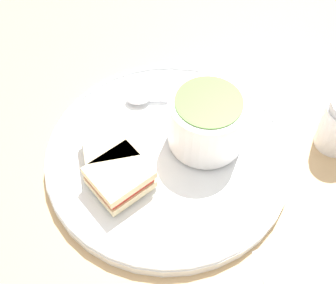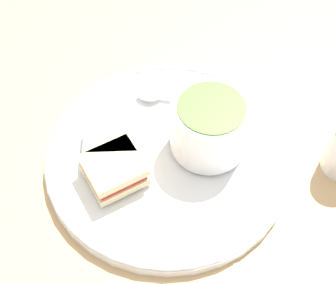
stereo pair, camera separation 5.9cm
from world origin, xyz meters
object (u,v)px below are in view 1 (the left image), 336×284
(soup_bowl, at_px, (207,121))
(spoon, at_px, (145,98))
(sandwich_half_near, at_px, (111,147))
(sandwich_half_far, at_px, (120,177))

(soup_bowl, xyz_separation_m, spoon, (0.03, -0.10, -0.03))
(spoon, xyz_separation_m, sandwich_half_near, (0.08, 0.06, 0.01))
(spoon, bearing_deg, soup_bowl, 140.46)
(soup_bowl, height_order, spoon, soup_bowl)
(sandwich_half_far, bearing_deg, spoon, -132.28)
(sandwich_half_far, bearing_deg, sandwich_half_near, -104.42)
(soup_bowl, distance_m, spoon, 0.11)
(sandwich_half_near, relative_size, sandwich_half_far, 1.12)
(spoon, distance_m, sandwich_half_near, 0.10)
(soup_bowl, relative_size, sandwich_half_far, 1.32)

